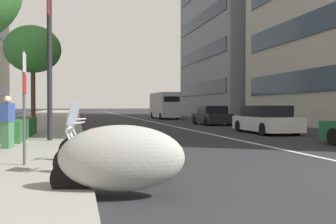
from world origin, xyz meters
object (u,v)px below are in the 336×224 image
car_lead_in_lane (212,116)px  delivery_van_ahead (164,105)px  motorcycle_second_in_row (102,150)px  motorcycle_nearest_camera (120,158)px  car_following_behind (266,120)px  street_lamp_with_banners (58,8)px  parking_sign_by_curb (24,94)px  motorcycle_mid_row (109,158)px  pedestrian_on_plaza (8,122)px  street_tree_mid_sidewalk (33,50)px

car_lead_in_lane → delivery_van_ahead: size_ratio=0.69×
motorcycle_second_in_row → motorcycle_nearest_camera: bearing=125.1°
motorcycle_second_in_row → car_following_behind: (8.84, -8.83, 0.24)m
delivery_van_ahead → street_lamp_with_banners: (-24.99, 9.84, 3.46)m
car_lead_in_lane → parking_sign_by_curb: 20.66m
delivery_van_ahead → street_lamp_with_banners: size_ratio=0.75×
motorcycle_nearest_camera → parking_sign_by_curb: 3.36m
motorcycle_nearest_camera → parking_sign_by_curb: parking_sign_by_curb is taller
parking_sign_by_curb → car_lead_in_lane: bearing=-31.4°
motorcycle_mid_row → motorcycle_second_in_row: motorcycle_mid_row is taller
motorcycle_mid_row → car_lead_in_lane: size_ratio=0.51×
motorcycle_nearest_camera → motorcycle_mid_row: (1.29, 0.07, -0.16)m
motorcycle_second_in_row → street_lamp_with_banners: size_ratio=0.25×
car_lead_in_lane → pedestrian_on_plaza: size_ratio=2.67×
car_following_behind → delivery_van_ahead: (21.87, 0.20, 0.83)m
motorcycle_nearest_camera → pedestrian_on_plaza: pedestrian_on_plaza is taller
motorcycle_mid_row → delivery_van_ahead: size_ratio=0.35×
motorcycle_mid_row → car_lead_in_lane: motorcycle_mid_row is taller
car_lead_in_lane → pedestrian_on_plaza: bearing=141.2°
motorcycle_nearest_camera → motorcycle_second_in_row: motorcycle_second_in_row is taller
motorcycle_mid_row → street_tree_mid_sidewalk: 13.44m
motorcycle_nearest_camera → car_lead_in_lane: bearing=-101.6°
car_lead_in_lane → pedestrian_on_plaza: pedestrian_on_plaza is taller
motorcycle_second_in_row → delivery_van_ahead: delivery_van_ahead is taller
motorcycle_mid_row → parking_sign_by_curb: bearing=-21.0°
street_lamp_with_banners → pedestrian_on_plaza: 4.85m
street_lamp_with_banners → street_tree_mid_sidewalk: (5.46, 1.47, -0.75)m
motorcycle_mid_row → parking_sign_by_curb: parking_sign_by_curb is taller
motorcycle_second_in_row → street_tree_mid_sidewalk: street_tree_mid_sidewalk is taller
motorcycle_second_in_row → motorcycle_mid_row: bearing=124.4°
delivery_van_ahead → street_lamp_with_banners: street_lamp_with_banners is taller
car_following_behind → pedestrian_on_plaza: 12.61m
car_following_behind → street_lamp_with_banners: size_ratio=0.54×
car_following_behind → street_tree_mid_sidewalk: bearing=79.3°
motorcycle_mid_row → car_following_behind: bearing=-111.2°
car_following_behind → street_lamp_with_banners: 11.35m
parking_sign_by_curb → pedestrian_on_plaza: parking_sign_by_curb is taller
delivery_van_ahead → parking_sign_by_curb: (-30.74, 10.24, 0.16)m
motorcycle_mid_row → parking_sign_by_curb: (1.40, 1.64, 1.21)m
car_following_behind → motorcycle_nearest_camera: bearing=143.8°
motorcycle_nearest_camera → car_following_behind: size_ratio=0.48×
motorcycle_nearest_camera → car_lead_in_lane: 22.22m
pedestrian_on_plaza → street_tree_mid_sidewalk: bearing=-69.3°
motorcycle_mid_row → street_lamp_with_banners: size_ratio=0.27×
street_lamp_with_banners → motorcycle_mid_row: bearing=-170.1°
car_lead_in_lane → street_lamp_with_banners: 16.32m
motorcycle_nearest_camera → car_lead_in_lane: size_ratio=0.50×
motorcycle_nearest_camera → motorcycle_mid_row: motorcycle_mid_row is taller
pedestrian_on_plaza → motorcycle_mid_row: bearing=137.7°
motorcycle_second_in_row → delivery_van_ahead: size_ratio=0.33×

